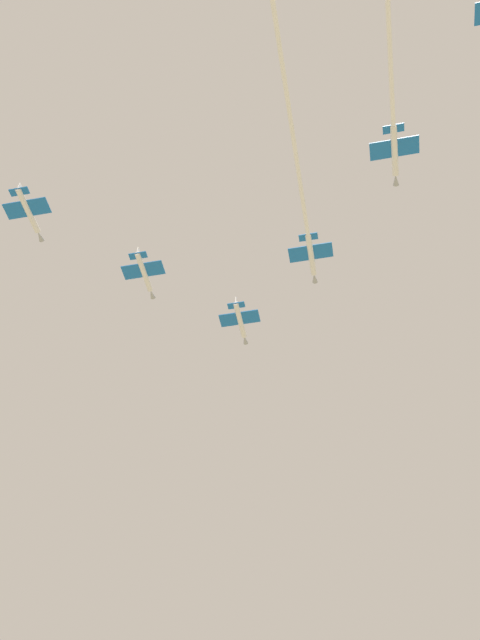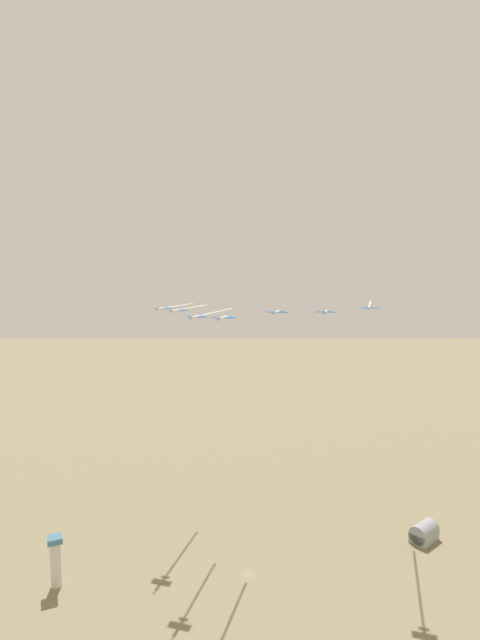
% 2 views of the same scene
% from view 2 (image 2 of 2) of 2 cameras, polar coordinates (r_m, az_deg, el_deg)
% --- Properties ---
extents(ground_plane, '(2000.00, 2000.00, 0.00)m').
position_cam_2_polar(ground_plane, '(238.99, 1.07, -28.16)').
color(ground_plane, '#7A7051').
extents(control_tower, '(6.00, 6.00, 22.04)m').
position_cam_2_polar(control_tower, '(238.68, -21.27, -25.23)').
color(control_tower, beige).
rests_on(control_tower, ground_plane).
extents(hangar, '(15.98, 12.62, 9.50)m').
position_cam_2_polar(hangar, '(275.07, 21.22, -22.72)').
color(hangar, '#999E93').
rests_on(hangar, ground_plane).
extents(jet_lead, '(9.96, 10.98, 2.60)m').
position_cam_2_polar(jet_lead, '(183.14, -1.95, 0.28)').
color(jet_lead, white).
extents(jet_port_inner, '(9.96, 10.98, 2.60)m').
position_cam_2_polar(jet_port_inner, '(193.85, 4.49, 0.97)').
color(jet_port_inner, white).
extents(jet_starboard_inner, '(38.46, 45.06, 2.60)m').
position_cam_2_polar(jet_starboard_inner, '(219.08, -3.73, 0.73)').
color(jet_starboard_inner, white).
extents(jet_port_outer, '(9.96, 10.98, 2.60)m').
position_cam_2_polar(jet_port_outer, '(210.47, 10.28, 0.97)').
color(jet_port_outer, white).
extents(jet_starboard_outer, '(32.28, 37.77, 2.60)m').
position_cam_2_polar(jet_starboard_outer, '(239.75, -6.43, 1.34)').
color(jet_starboard_outer, white).
extents(jet_center_rear, '(42.17, 49.43, 2.60)m').
position_cam_2_polar(jet_center_rear, '(248.97, 15.28, 1.70)').
color(jet_center_rear, white).
extents(jet_port_trail, '(32.98, 38.60, 2.60)m').
position_cam_2_polar(jet_port_trail, '(266.65, -8.14, 1.56)').
color(jet_port_trail, white).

